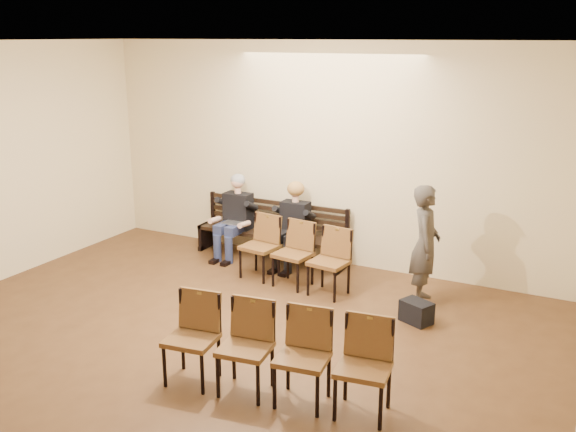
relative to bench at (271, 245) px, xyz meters
name	(u,v)px	position (x,y,z in m)	size (l,w,h in m)	color
ground	(119,413)	(0.85, -4.65, -0.23)	(10.00, 10.00, 0.00)	brown
room_walls	(155,145)	(0.85, -3.86, 2.31)	(8.02, 10.01, 3.51)	beige
bench	(271,245)	(0.00, 0.00, 0.00)	(2.60, 0.90, 0.45)	black
seated_man	(235,216)	(-0.60, -0.12, 0.46)	(0.57, 0.79, 1.36)	black
seated_woman	(293,227)	(0.46, -0.12, 0.41)	(0.55, 0.76, 1.27)	black
laptop	(233,225)	(-0.57, -0.25, 0.34)	(0.33, 0.26, 0.24)	silver
water_bottle	(290,237)	(0.55, -0.39, 0.34)	(0.07, 0.07, 0.22)	silver
bag	(416,312)	(2.84, -1.29, -0.08)	(0.39, 0.27, 0.29)	black
passerby	(426,236)	(2.72, -0.60, 0.73)	(0.70, 0.46, 1.91)	#3C3631
chair_row_front	(293,255)	(0.86, -0.89, 0.25)	(1.72, 0.52, 0.96)	brown
chair_row_back	(273,354)	(2.05, -3.69, 0.26)	(2.35, 0.53, 0.97)	brown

